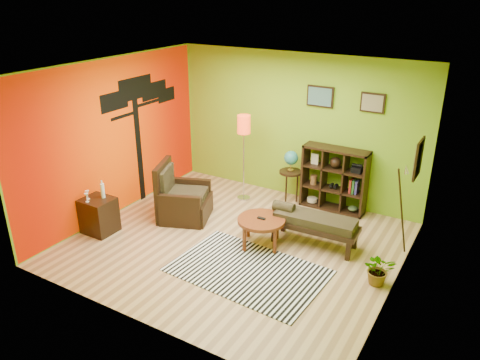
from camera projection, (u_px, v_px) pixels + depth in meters
The scene contains 11 objects.
ground at pixel (236, 243), 7.64m from camera, with size 5.00×5.00×0.00m, color tan.
room_shell at pixel (230, 137), 7.00m from camera, with size 5.04×4.54×2.82m.
zebra_rug at pixel (248, 271), 6.90m from camera, with size 2.21×1.43×0.01m, color white.
coffee_table at pixel (261, 222), 7.45m from camera, with size 0.76×0.76×0.49m.
armchair at pixel (182, 201), 8.39m from camera, with size 1.09×1.08×1.03m.
side_cabinet at pixel (99, 215), 7.90m from camera, with size 0.52×0.47×0.93m.
floor_lamp at pixel (244, 132), 8.72m from camera, with size 0.25×0.25×1.69m.
globe_table at pixel (291, 164), 8.81m from camera, with size 0.43×0.43×1.04m.
cube_shelf at pixel (335, 179), 8.59m from camera, with size 1.20×0.35×1.20m.
bench at pixel (313, 222), 7.46m from camera, with size 1.43×0.56×0.64m.
potted_plant at pixel (379, 272), 6.54m from camera, with size 0.43×0.48×0.37m, color #26661E.
Camera 1 is at (3.44, -5.68, 3.91)m, focal length 35.00 mm.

